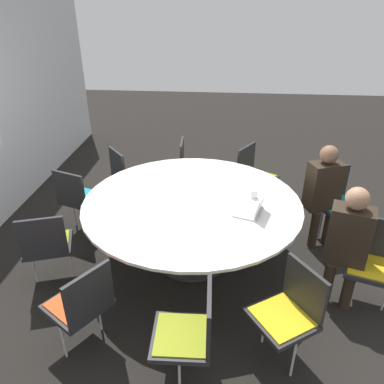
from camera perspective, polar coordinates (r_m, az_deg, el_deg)
The scene contains 17 objects.
ground_plane at distance 4.25m, azimuth 0.00°, elevation -10.14°, with size 16.00×16.00×0.00m, color black.
conference_table at distance 3.89m, azimuth 0.00°, elevation -2.64°, with size 2.23×2.23×0.75m.
chair_0 at distance 3.81m, azimuth 25.81°, elevation -9.01°, with size 0.54×0.55×0.85m.
chair_1 at distance 4.70m, azimuth 21.02°, elevation -0.81°, with size 0.54×0.55×0.85m.
chair_2 at distance 5.08m, azimuth 9.38°, elevation 2.97°, with size 0.60×0.59×0.85m.
chair_3 at distance 5.25m, azimuth -0.12°, elevation 4.20°, with size 0.46×0.44×0.85m.
chair_4 at distance 5.06m, azimuth -9.86°, elevation 2.83°, with size 0.61×0.60×0.85m.
chair_5 at distance 4.64m, azimuth -16.91°, elevation -0.50°, with size 0.54×0.56×0.85m.
chair_6 at distance 3.89m, azimuth -21.29°, elevation -7.20°, with size 0.54×0.55×0.85m.
chair_7 at distance 3.15m, azimuth -16.47°, elevation -15.70°, with size 0.60×0.59×0.85m.
chair_8 at distance 2.84m, azimuth -0.24°, elevation -20.30°, with size 0.45×0.44×0.85m.
chair_9 at distance 3.07m, azimuth 14.63°, elevation -16.86°, with size 0.60×0.59×0.85m.
person_0 at distance 3.62m, azimuth 22.69°, elevation -6.60°, with size 0.33×0.41×1.20m.
person_1 at distance 4.42m, azimuth 19.44°, elevation 0.52°, with size 0.34×0.41×1.20m.
laptop at distance 3.64m, azimuth 9.33°, elevation -2.55°, with size 0.36×0.34×0.21m.
coffee_cup at distance 3.93m, azimuth 9.41°, elevation -0.25°, with size 0.08×0.08×0.09m.
handbag at distance 5.37m, azimuth -7.25°, elevation 0.18°, with size 0.36×0.16×0.28m.
Camera 1 is at (-3.33, -0.30, 2.63)m, focal length 35.00 mm.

